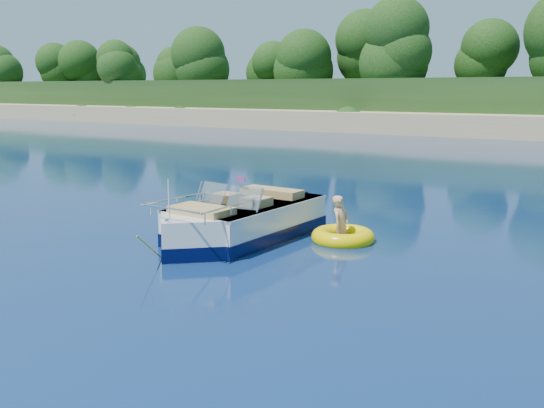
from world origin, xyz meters
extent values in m
plane|color=#091A42|center=(0.00, 0.00, 0.00)|extent=(160.00, 160.00, 0.00)
cylinder|color=black|center=(-45.00, 41.00, 2.90)|extent=(0.44, 0.44, 2.80)
sphere|color=black|center=(-45.00, 41.00, 5.56)|extent=(4.62, 4.62, 4.62)
cylinder|color=black|center=(-18.00, 40.50, 3.10)|extent=(0.44, 0.44, 3.20)
sphere|color=black|center=(-18.00, 40.50, 6.14)|extent=(5.28, 5.28, 5.28)
cube|color=silver|center=(-1.01, 4.05, 0.29)|extent=(2.04, 3.63, 0.99)
cube|color=silver|center=(-1.09, 2.37, 0.29)|extent=(1.88, 1.88, 0.99)
cube|color=black|center=(-1.01, 4.05, 0.15)|extent=(2.07, 3.67, 0.28)
cube|color=black|center=(-1.09, 2.37, 0.15)|extent=(1.91, 1.91, 0.28)
cube|color=#A58157|center=(-1.00, 4.33, 0.56)|extent=(1.62, 2.55, 0.09)
cube|color=silver|center=(-1.01, 4.05, 0.75)|extent=(2.08, 3.64, 0.06)
cube|color=black|center=(-0.92, 6.00, 0.33)|extent=(0.53, 0.35, 0.85)
cube|color=#8C9EA5|center=(-1.46, 3.42, 1.02)|extent=(0.77, 0.38, 0.46)
cube|color=#8C9EA5|center=(-0.62, 3.38, 1.02)|extent=(0.75, 0.32, 0.46)
cube|color=tan|center=(-1.44, 3.84, 0.78)|extent=(0.54, 0.54, 0.38)
cube|color=tan|center=(-0.60, 3.80, 0.78)|extent=(0.54, 0.54, 0.38)
cube|color=tan|center=(-0.97, 4.99, 0.78)|extent=(1.49, 0.58, 0.36)
cube|color=tan|center=(-1.08, 2.55, 0.76)|extent=(1.27, 0.76, 0.32)
cylinder|color=silver|center=(-1.12, 1.66, 1.18)|extent=(0.03, 0.03, 0.80)
cube|color=red|center=(-0.70, 3.38, 1.40)|extent=(0.21, 0.02, 0.13)
cube|color=silver|center=(-1.12, 1.61, 0.81)|extent=(0.10, 0.06, 0.05)
cylinder|color=gold|center=(-1.28, 1.29, 0.33)|extent=(0.32, 0.97, 0.72)
torus|color=#F4D100|center=(0.93, 4.84, 0.09)|extent=(1.72, 1.72, 0.36)
torus|color=red|center=(0.93, 4.84, 0.11)|extent=(1.41, 1.41, 0.12)
imported|color=tan|center=(0.86, 4.91, 0.00)|extent=(0.35, 0.72, 1.39)
camera|label=1|loc=(6.43, -6.64, 3.23)|focal=40.00mm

